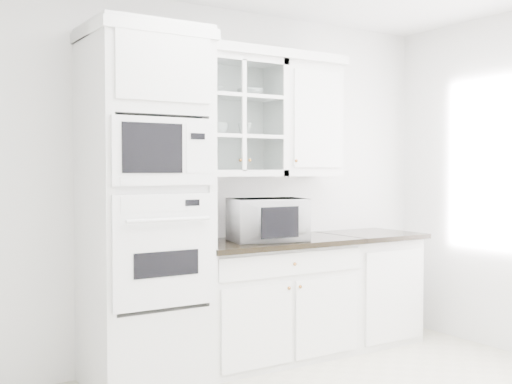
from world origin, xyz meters
TOP-DOWN VIEW (x-y plane):
  - room_shell at (0.00, 0.43)m, footprint 4.00×3.50m
  - oven_column at (-0.75, 1.42)m, footprint 0.76×0.68m
  - base_cabinet_run at (0.28, 1.45)m, footprint 1.32×0.67m
  - extra_base_cabinet at (1.28, 1.45)m, footprint 0.72×0.67m
  - upper_cabinet_glass at (0.03, 1.58)m, footprint 0.80×0.33m
  - upper_cabinet_solid at (0.71, 1.58)m, footprint 0.55×0.33m
  - crown_molding at (-0.07, 1.56)m, footprint 2.14×0.38m
  - countertop_microwave at (0.22, 1.39)m, footprint 0.64×0.57m
  - bowl_a at (-0.19, 1.57)m, footprint 0.27×0.27m
  - bowl_b at (0.19, 1.60)m, footprint 0.20×0.20m
  - cup_a at (-0.08, 1.59)m, footprint 0.15×0.15m
  - cup_b at (0.12, 1.57)m, footprint 0.12×0.12m

SIDE VIEW (x-z plane):
  - base_cabinet_run at x=0.28m, z-range 0.00..0.92m
  - extra_base_cabinet at x=1.28m, z-range 0.00..0.92m
  - countertop_microwave at x=0.22m, z-range 0.92..1.24m
  - oven_column at x=-0.75m, z-range 0.00..2.40m
  - cup_a at x=-0.08m, z-range 1.71..1.80m
  - cup_b at x=0.12m, z-range 1.71..1.81m
  - room_shell at x=0.00m, z-range 0.43..3.13m
  - upper_cabinet_glass at x=0.03m, z-range 1.40..2.30m
  - upper_cabinet_solid at x=0.71m, z-range 1.40..2.30m
  - bowl_a at x=-0.19m, z-range 2.01..2.07m
  - bowl_b at x=0.19m, z-range 2.01..2.07m
  - crown_molding at x=-0.07m, z-range 2.30..2.37m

